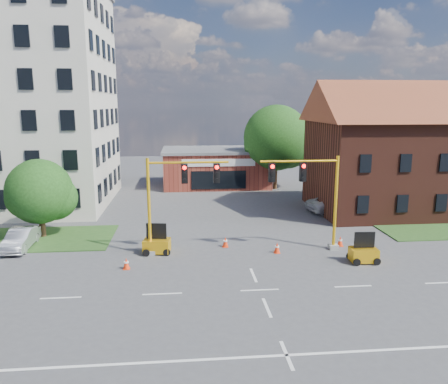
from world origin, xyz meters
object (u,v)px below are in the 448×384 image
Objects in this scene: signal_mast_east at (311,192)px; pickup_white at (337,204)px; signal_mast_west at (175,194)px; trailer_west at (157,244)px; trailer_east at (364,253)px.

signal_mast_east reaches higher than pickup_white.
signal_mast_west reaches higher than trailer_west.
trailer_west is 12.90m from trailer_east.
signal_mast_west is 12.09m from trailer_east.
signal_mast_east is at bearing 138.05° from trailer_east.
trailer_east is at bearing -12.79° from signal_mast_west.
trailer_west is (-1.26, 0.27, -3.33)m from signal_mast_west.
signal_mast_west is 8.71m from signal_mast_east.
signal_mast_west is 3.27× the size of trailer_west.
signal_mast_west is at bearing -4.13° from trailer_west.
signal_mast_east is 10.51m from trailer_west.
signal_mast_east is at bearing 0.00° from signal_mast_west.
pickup_white is (2.69, 12.33, 0.18)m from trailer_east.
pickup_white is at bearing 34.83° from signal_mast_west.
signal_mast_east is at bearing 6.35° from trailer_west.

